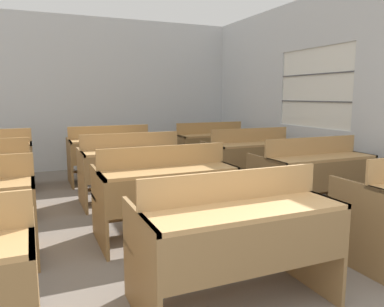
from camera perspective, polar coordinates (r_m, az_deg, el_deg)
wall_back at (r=7.18m, az=-16.07°, el=8.69°), size 5.74×0.06×2.75m
wall_right_with_window at (r=5.45m, az=20.71°, el=8.47°), size 0.06×6.27×2.75m
bench_front_center at (r=2.45m, az=6.57°, el=-12.33°), size 1.25×0.73×0.89m
bench_second_center at (r=3.56m, az=-4.13°, el=-5.50°), size 1.25×0.73×0.89m
bench_second_right at (r=4.46m, az=17.86°, el=-2.98°), size 1.25×0.73×0.89m
bench_third_center at (r=4.79m, az=-9.15°, el=-1.87°), size 1.25×0.73×0.89m
bench_third_right at (r=5.46m, az=8.95°, el=-0.55°), size 1.25×0.73×0.89m
bench_back_center at (r=6.02m, az=-12.32°, el=0.21°), size 1.25×0.73×0.89m
bench_back_right at (r=6.60m, az=2.83°, el=1.15°), size 1.25×0.73×0.89m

